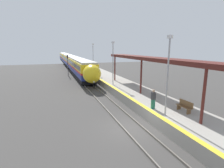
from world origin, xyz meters
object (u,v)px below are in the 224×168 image
(lamppost_mid, at_px, (113,61))
(platform_bench, at_px, (185,106))
(person_waiting, at_px, (153,99))
(lamppost_near, at_px, (168,71))
(train, at_px, (69,60))
(lamppost_far, at_px, (93,57))
(railway_signal, at_px, (68,63))

(lamppost_mid, bearing_deg, platform_bench, -80.76)
(person_waiting, height_order, lamppost_near, lamppost_near)
(platform_bench, distance_m, lamppost_near, 3.44)
(platform_bench, xyz_separation_m, person_waiting, (-2.00, 1.43, 0.38))
(train, height_order, lamppost_mid, lamppost_mid)
(person_waiting, xyz_separation_m, lamppost_near, (0.09, -1.57, 2.48))
(lamppost_near, xyz_separation_m, lamppost_mid, (0.00, 11.91, 0.00))
(lamppost_far, bearing_deg, lamppost_near, -90.00)
(lamppost_mid, distance_m, lamppost_far, 11.91)
(lamppost_near, bearing_deg, lamppost_far, 90.00)
(person_waiting, relative_size, lamppost_far, 0.28)
(train, distance_m, person_waiting, 46.76)
(platform_bench, relative_size, person_waiting, 0.90)
(train, distance_m, platform_bench, 48.32)
(lamppost_near, distance_m, lamppost_far, 23.83)
(platform_bench, height_order, railway_signal, railway_signal)
(person_waiting, distance_m, lamppost_near, 2.93)
(platform_bench, relative_size, lamppost_near, 0.25)
(person_waiting, distance_m, lamppost_far, 22.40)
(lamppost_near, bearing_deg, railway_signal, 99.06)
(train, xyz_separation_m, person_waiting, (2.30, -46.70, -0.34))
(railway_signal, bearing_deg, lamppost_mid, -74.74)
(train, bearing_deg, platform_bench, -84.90)
(lamppost_near, bearing_deg, person_waiting, 93.17)
(lamppost_mid, bearing_deg, railway_signal, 105.26)
(person_waiting, distance_m, railway_signal, 27.49)
(person_waiting, bearing_deg, train, 92.81)
(person_waiting, bearing_deg, lamppost_far, 89.78)
(railway_signal, bearing_deg, lamppost_near, -80.94)
(platform_bench, relative_size, railway_signal, 0.33)
(train, height_order, railway_signal, railway_signal)
(lamppost_near, bearing_deg, train, 92.83)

